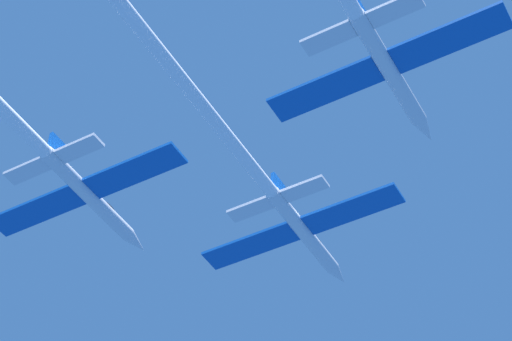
% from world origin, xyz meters
% --- Properties ---
extents(jet_lead, '(19.38, 45.57, 3.21)m').
position_xyz_m(jet_lead, '(-0.67, -10.25, 0.62)').
color(jet_lead, silver).
extents(jet_left_wing, '(19.38, 41.99, 3.21)m').
position_xyz_m(jet_left_wing, '(-14.50, -22.48, 0.28)').
color(jet_left_wing, silver).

